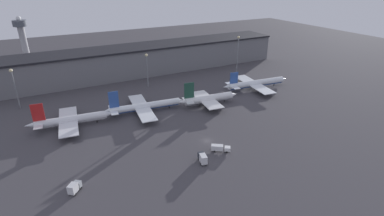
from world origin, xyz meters
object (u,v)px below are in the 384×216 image
(airplane_2, at_px, (208,99))
(airplane_3, at_px, (256,83))
(service_vehicle_0, at_px, (74,187))
(service_vehicle_2, at_px, (203,158))
(service_vehicle_1, at_px, (220,148))
(airplane_0, at_px, (71,120))
(airplane_1, at_px, (144,106))
(control_tower, at_px, (24,42))

(airplane_2, bearing_deg, airplane_3, 17.91)
(service_vehicle_0, distance_m, service_vehicle_2, 47.74)
(service_vehicle_1, bearing_deg, airplane_0, 168.91)
(airplane_3, bearing_deg, service_vehicle_2, -135.40)
(airplane_0, bearing_deg, service_vehicle_2, -47.43)
(airplane_0, xyz_separation_m, service_vehicle_2, (41.59, -56.76, -1.36))
(service_vehicle_2, bearing_deg, airplane_0, 49.16)
(airplane_2, relative_size, service_vehicle_0, 6.69)
(airplane_1, height_order, service_vehicle_1, airplane_1)
(airplane_3, height_order, service_vehicle_2, airplane_3)
(airplane_2, distance_m, service_vehicle_1, 49.25)
(airplane_2, bearing_deg, service_vehicle_2, -116.44)
(service_vehicle_2, distance_m, control_tower, 165.80)
(airplane_0, height_order, service_vehicle_1, airplane_0)
(control_tower, bearing_deg, service_vehicle_0, -86.63)
(airplane_2, relative_size, service_vehicle_2, 5.68)
(service_vehicle_2, bearing_deg, service_vehicle_1, -57.57)
(airplane_3, bearing_deg, airplane_2, -162.09)
(airplane_1, height_order, airplane_2, airplane_2)
(control_tower, bearing_deg, airplane_3, -37.29)
(service_vehicle_1, distance_m, control_tower, 166.34)
(airplane_3, relative_size, service_vehicle_2, 7.39)
(service_vehicle_0, bearing_deg, airplane_0, 33.90)
(airplane_0, bearing_deg, airplane_2, -0.22)
(airplane_2, bearing_deg, airplane_1, 174.10)
(airplane_1, relative_size, airplane_3, 0.95)
(service_vehicle_1, relative_size, service_vehicle_2, 1.22)
(service_vehicle_1, height_order, control_tower, control_tower)
(service_vehicle_2, bearing_deg, control_tower, 32.95)
(airplane_2, height_order, service_vehicle_2, airplane_2)
(airplane_1, distance_m, airplane_2, 36.21)
(airplane_1, relative_size, service_vehicle_0, 8.30)
(airplane_1, distance_m, control_tower, 113.23)
(airplane_1, bearing_deg, airplane_3, 6.85)
(airplane_2, height_order, control_tower, control_tower)
(airplane_1, height_order, airplane_3, airplane_1)
(airplane_2, distance_m, service_vehicle_0, 89.75)
(airplane_1, relative_size, control_tower, 1.08)
(airplane_1, xyz_separation_m, airplane_2, (35.39, -7.67, 0.43))
(service_vehicle_0, relative_size, service_vehicle_2, 0.85)
(service_vehicle_1, xyz_separation_m, service_vehicle_2, (-10.52, -3.73, 0.46))
(airplane_1, xyz_separation_m, control_tower, (-52.02, 98.28, 21.34))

